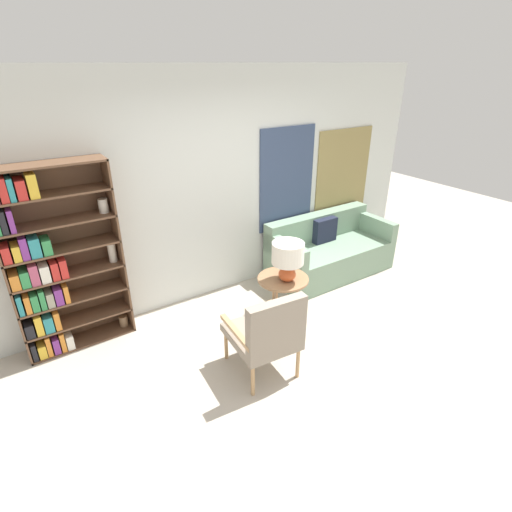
# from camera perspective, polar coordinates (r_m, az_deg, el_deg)

# --- Properties ---
(ground_plane) EXTENTS (14.00, 14.00, 0.00)m
(ground_plane) POSITION_cam_1_polar(r_m,az_deg,el_deg) (3.99, 8.88, -17.04)
(ground_plane) COLOR #B2A899
(wall_back) EXTENTS (6.40, 0.08, 2.70)m
(wall_back) POSITION_cam_1_polar(r_m,az_deg,el_deg) (4.83, -5.68, 9.53)
(wall_back) COLOR silver
(wall_back) RESTS_ON ground_plane
(bookshelf) EXTENTS (1.05, 0.30, 1.91)m
(bookshelf) POSITION_cam_1_polar(r_m,az_deg,el_deg) (4.32, -27.14, -1.44)
(bookshelf) COLOR brown
(bookshelf) RESTS_ON ground_plane
(armchair) EXTENTS (0.62, 0.69, 0.91)m
(armchair) POSITION_cam_1_polar(r_m,az_deg,el_deg) (3.68, 1.69, -10.76)
(armchair) COLOR tan
(armchair) RESTS_ON ground_plane
(couch) EXTENTS (1.73, 0.81, 0.79)m
(couch) POSITION_cam_1_polar(r_m,az_deg,el_deg) (5.70, 10.28, 0.65)
(couch) COLOR gray
(couch) RESTS_ON ground_plane
(side_table) EXTENTS (0.58, 0.58, 0.50)m
(side_table) POSITION_cam_1_polar(r_m,az_deg,el_deg) (4.56, 3.87, -3.65)
(side_table) COLOR #99704C
(side_table) RESTS_ON ground_plane
(table_lamp) EXTENTS (0.35, 0.35, 0.46)m
(table_lamp) POSITION_cam_1_polar(r_m,az_deg,el_deg) (4.35, 4.57, -0.11)
(table_lamp) COLOR #C65128
(table_lamp) RESTS_ON side_table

